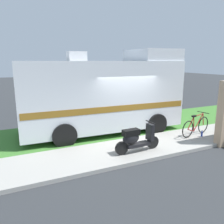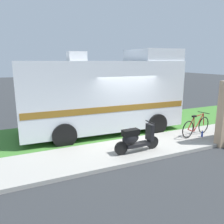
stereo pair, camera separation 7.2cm
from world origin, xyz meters
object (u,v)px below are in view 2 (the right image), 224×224
(scooter, at_px, (136,139))
(pickup_truck_near, at_px, (104,94))
(bicycle, at_px, (196,126))
(bottle_spare, at_px, (202,134))
(motorhome_rv, at_px, (104,94))

(scooter, relative_size, pickup_truck_near, 0.31)
(scooter, height_order, bicycle, scooter)
(bottle_spare, bearing_deg, motorhome_rv, 140.89)
(motorhome_rv, relative_size, scooter, 4.07)
(scooter, relative_size, bicycle, 0.96)
(pickup_truck_near, height_order, bottle_spare, pickup_truck_near)
(bicycle, height_order, bottle_spare, bicycle)
(motorhome_rv, bearing_deg, bottle_spare, -39.11)
(motorhome_rv, xyz_separation_m, pickup_truck_near, (1.97, 4.69, -0.76))
(bicycle, bearing_deg, bottle_spare, -64.06)
(scooter, height_order, pickup_truck_near, pickup_truck_near)
(motorhome_rv, distance_m, pickup_truck_near, 5.14)
(bicycle, bearing_deg, scooter, -171.82)
(pickup_truck_near, bearing_deg, bottle_spare, -80.64)
(bicycle, bearing_deg, motorhome_rv, 142.54)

